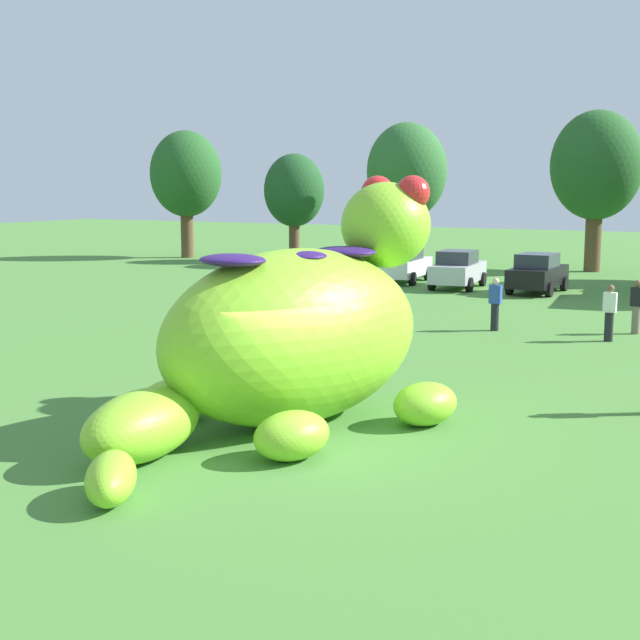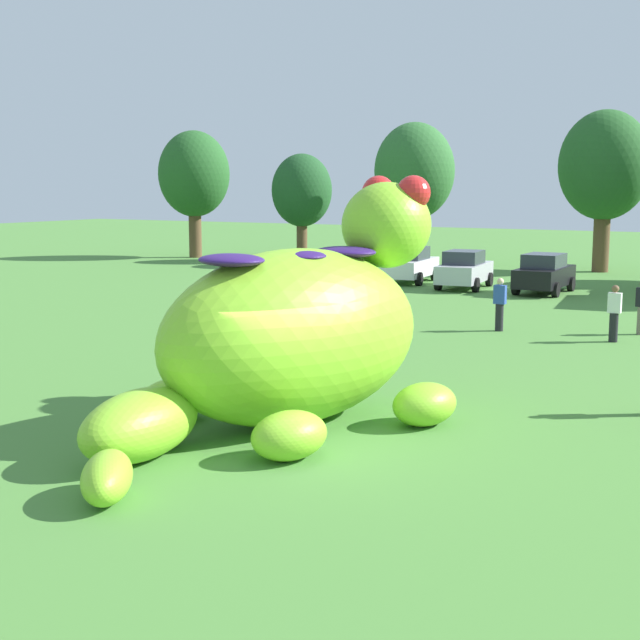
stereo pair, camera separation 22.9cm
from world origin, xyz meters
The scene contains 13 objects.
ground_plane centered at (0.00, 0.00, 0.00)m, with size 160.00×160.00×0.00m, color #4C8438.
giant_inflatable_creature centered at (-0.65, 1.18, 1.77)m, with size 5.96×9.77×4.85m.
car_white centered at (-9.03, 25.84, 0.86)m, with size 2.24×4.24×1.72m.
car_silver centered at (-5.86, 24.76, 0.86)m, with size 2.23×4.24×1.72m.
car_black centered at (-2.20, 24.73, 0.86)m, with size 1.96×4.11×1.72m.
tree_far_left centered at (-27.24, 32.83, 5.30)m, with size 4.57×4.57×8.11m.
tree_left centered at (-19.72, 33.71, 4.29)m, with size 3.69×3.69×6.55m.
tree_mid_left centered at (-12.64, 34.54, 5.39)m, with size 4.64×4.64×8.24m.
tree_centre_left centered at (-2.17, 35.76, 5.64)m, with size 4.85×4.85×8.62m.
spectator_near_inflatable centered at (-0.67, 13.95, 0.85)m, with size 0.38×0.26×1.71m.
spectator_by_cars centered at (3.43, 15.47, 0.85)m, with size 0.38×0.26×1.71m.
spectator_wandering centered at (-10.24, 20.68, 0.85)m, with size 0.38×0.26×1.71m.
spectator_far_side centered at (2.95, 13.66, 0.85)m, with size 0.38×0.26×1.71m.
Camera 1 is at (7.97, -13.57, 4.64)m, focal length 49.87 mm.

